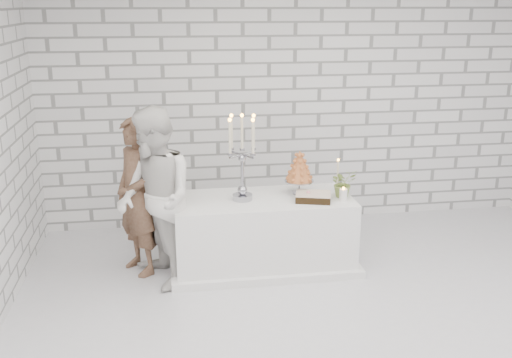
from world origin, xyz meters
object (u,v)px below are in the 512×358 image
at_px(candelabra, 242,158).
at_px(bride, 155,199).
at_px(groom, 137,197).
at_px(croquembouche, 299,172).
at_px(cake_table, 263,233).

bearing_deg(candelabra, bride, -166.24).
xyz_separation_m(groom, croquembouche, (1.64, -0.00, 0.18)).
distance_m(groom, bride, 0.37).
bearing_deg(groom, candelabra, 51.72).
distance_m(bride, croquembouche, 1.50).
relative_size(bride, croquembouche, 3.77).
height_order(groom, croquembouche, groom).
xyz_separation_m(bride, croquembouche, (1.46, 0.31, 0.11)).
bearing_deg(bride, groom, -169.93).
relative_size(cake_table, groom, 1.12).
height_order(bride, candelabra, bride).
height_order(groom, candelabra, candelabra).
bearing_deg(candelabra, croquembouche, 9.41).
distance_m(bride, candelabra, 0.94).
height_order(cake_table, croquembouche, croquembouche).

